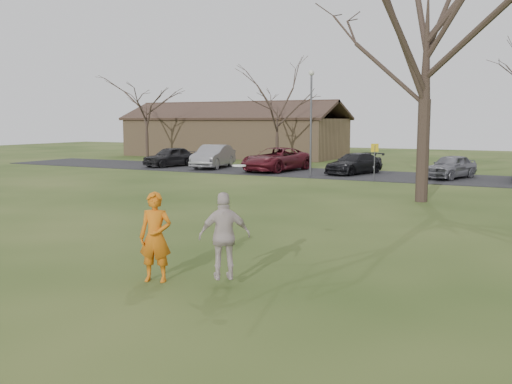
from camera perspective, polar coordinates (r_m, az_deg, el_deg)
ground at (r=11.81m, az=-9.13°, el=-9.39°), size 120.00×120.00×0.00m
parking_strip at (r=34.89m, az=16.15°, el=1.38°), size 62.00×6.50×0.04m
player_defender at (r=12.10m, az=-9.96°, el=-4.43°), size 0.79×0.65×1.88m
car_0 at (r=41.98m, az=-8.51°, el=3.51°), size 2.66×4.48×1.43m
car_1 at (r=40.34m, az=-4.27°, el=3.55°), size 2.59×5.11×1.61m
car_2 at (r=37.76m, az=2.01°, el=3.27°), size 3.27×5.83×1.54m
car_3 at (r=36.22m, az=9.72°, el=2.81°), size 3.10×4.76×1.28m
car_4 at (r=34.80m, az=18.77°, el=2.42°), size 2.79×4.30×1.36m
catching_play at (r=11.45m, az=-3.13°, el=-4.37°), size 1.08×0.95×2.29m
building at (r=54.18m, az=-2.15°, el=5.62°), size 20.60×8.50×5.14m
lamp_post at (r=34.07m, az=5.49°, el=8.14°), size 0.34×0.34×6.27m
sign_yellow at (r=32.34m, az=11.70°, el=3.62°), size 0.35×0.35×2.08m
big_tree at (r=24.81m, az=16.65°, el=15.31°), size 9.00×9.00×14.00m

